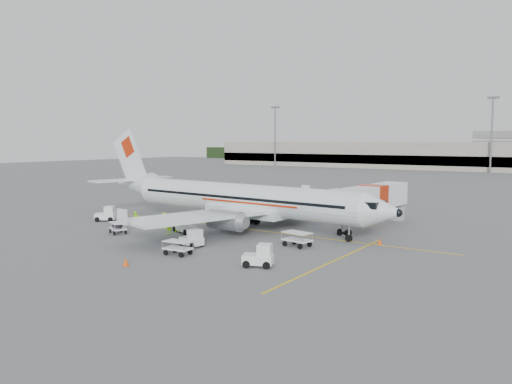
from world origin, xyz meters
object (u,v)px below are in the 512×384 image
belt_loader (185,221)px  tug_aft (105,214)px  jet_bridge (373,206)px  tug_mid (192,238)px  tug_fore (258,255)px  aircraft (241,178)px

belt_loader → tug_aft: bearing=-160.5°
jet_bridge → tug_mid: (-9.59, -18.62, -1.51)m
belt_loader → tug_fore: size_ratio=1.98×
jet_bridge → tug_fore: 21.26m
tug_mid → jet_bridge: bearing=68.2°
aircraft → tug_aft: size_ratio=16.90×
belt_loader → tug_fore: (13.91, -7.39, -0.34)m
aircraft → jet_bridge: aircraft is taller
tug_mid → tug_aft: size_ratio=0.90×
aircraft → tug_mid: (2.34, -10.68, -4.53)m
jet_bridge → tug_mid: 21.00m
jet_bridge → tug_fore: (-0.75, -21.20, -1.44)m
tug_mid → belt_loader: bearing=142.0°
tug_mid → tug_aft: (-17.82, 5.04, 0.09)m
belt_loader → tug_aft: (-12.75, 0.24, -0.32)m
aircraft → belt_loader: 7.68m
tug_fore → jet_bridge: bearing=65.6°
jet_bridge → tug_aft: size_ratio=7.68×
jet_bridge → tug_fore: size_ratio=7.86×
aircraft → jet_bridge: 14.64m
jet_bridge → belt_loader: 20.17m
jet_bridge → belt_loader: bearing=-132.7°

